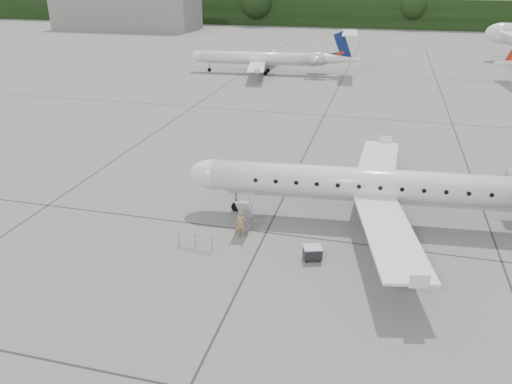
% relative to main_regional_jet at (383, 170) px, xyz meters
% --- Properties ---
extents(ground, '(320.00, 320.00, 0.00)m').
position_rel_main_regional_jet_xyz_m(ground, '(-2.74, -6.72, -3.73)').
color(ground, slate).
rests_on(ground, ground).
extents(treeline, '(260.00, 4.00, 8.00)m').
position_rel_main_regional_jet_xyz_m(treeline, '(-2.74, 123.28, 0.27)').
color(treeline, black).
rests_on(treeline, ground).
extents(terminal_building, '(40.00, 14.00, 10.00)m').
position_rel_main_regional_jet_xyz_m(terminal_building, '(-72.74, 103.28, 1.27)').
color(terminal_building, slate).
rests_on(terminal_building, ground).
extents(main_regional_jet, '(30.87, 23.50, 7.46)m').
position_rel_main_regional_jet_xyz_m(main_regional_jet, '(0.00, 0.00, 0.00)').
color(main_regional_jet, silver).
rests_on(main_regional_jet, ground).
extents(airstair, '(1.06, 2.38, 2.34)m').
position_rel_main_regional_jet_xyz_m(airstair, '(-8.50, -3.03, -2.56)').
color(airstair, silver).
rests_on(airstair, ground).
extents(passenger, '(0.71, 0.51, 1.81)m').
position_rel_main_regional_jet_xyz_m(passenger, '(-8.39, -4.33, -2.82)').
color(passenger, '#9B7C55').
rests_on(passenger, ground).
extents(safety_railing, '(2.20, 0.27, 1.00)m').
position_rel_main_regional_jet_xyz_m(safety_railing, '(-10.71, -6.40, -3.23)').
color(safety_railing, '#979A9F').
rests_on(safety_railing, ground).
extents(baggage_cart, '(1.24, 1.12, 0.88)m').
position_rel_main_regional_jet_xyz_m(baggage_cart, '(-3.57, -5.93, -3.29)').
color(baggage_cart, black).
rests_on(baggage_cart, ground).
extents(bg_regional_left, '(27.41, 20.76, 6.81)m').
position_rel_main_regional_jet_xyz_m(bg_regional_left, '(-20.31, 48.96, -0.32)').
color(bg_regional_left, silver).
rests_on(bg_regional_left, ground).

